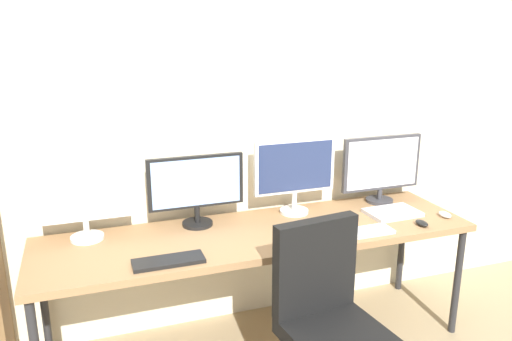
{
  "coord_description": "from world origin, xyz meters",
  "views": [
    {
      "loc": [
        -0.9,
        -1.93,
        1.88
      ],
      "look_at": [
        0.0,
        0.65,
        1.09
      ],
      "focal_mm": 35.38,
      "sensor_mm": 36.0,
      "label": 1
    }
  ],
  "objects_px": {
    "monitor_far_left": "(83,193)",
    "mouse_right_side": "(422,223)",
    "desk": "(259,239)",
    "mouse_left_side": "(445,215)",
    "monitor_center_right": "(295,171)",
    "keyboard_left": "(168,261)",
    "monitor_far_right": "(381,166)",
    "keyboard_right": "(365,232)",
    "monitor_center_left": "(196,186)",
    "laptop_closed": "(392,213)"
  },
  "relations": [
    {
      "from": "monitor_far_left",
      "to": "keyboard_right",
      "type": "xyz_separation_m",
      "value": [
        1.49,
        -0.44,
        -0.26
      ]
    },
    {
      "from": "monitor_far_right",
      "to": "keyboard_left",
      "type": "height_order",
      "value": "monitor_far_right"
    },
    {
      "from": "monitor_center_left",
      "to": "monitor_far_left",
      "type": "bearing_deg",
      "value": 180.0
    },
    {
      "from": "keyboard_right",
      "to": "mouse_left_side",
      "type": "distance_m",
      "value": 0.6
    },
    {
      "from": "monitor_far_left",
      "to": "monitor_center_left",
      "type": "distance_m",
      "value": 0.62
    },
    {
      "from": "keyboard_right",
      "to": "mouse_left_side",
      "type": "height_order",
      "value": "mouse_left_side"
    },
    {
      "from": "monitor_center_right",
      "to": "mouse_right_side",
      "type": "relative_size",
      "value": 5.49
    },
    {
      "from": "desk",
      "to": "keyboard_left",
      "type": "distance_m",
      "value": 0.61
    },
    {
      "from": "monitor_center_left",
      "to": "mouse_left_side",
      "type": "xyz_separation_m",
      "value": [
        1.47,
        -0.38,
        -0.22
      ]
    },
    {
      "from": "keyboard_left",
      "to": "mouse_left_side",
      "type": "bearing_deg",
      "value": 2.05
    },
    {
      "from": "monitor_center_right",
      "to": "mouse_right_side",
      "type": "xyz_separation_m",
      "value": [
        0.63,
        -0.45,
        -0.26
      ]
    },
    {
      "from": "monitor_center_right",
      "to": "monitor_far_right",
      "type": "distance_m",
      "value": 0.62
    },
    {
      "from": "desk",
      "to": "mouse_left_side",
      "type": "distance_m",
      "value": 1.17
    },
    {
      "from": "monitor_center_right",
      "to": "mouse_left_side",
      "type": "distance_m",
      "value": 0.96
    },
    {
      "from": "monitor_far_right",
      "to": "keyboard_right",
      "type": "bearing_deg",
      "value": -130.17
    },
    {
      "from": "desk",
      "to": "monitor_far_left",
      "type": "distance_m",
      "value": 1.01
    },
    {
      "from": "monitor_center_left",
      "to": "laptop_closed",
      "type": "xyz_separation_m",
      "value": [
        1.19,
        -0.23,
        -0.23
      ]
    },
    {
      "from": "monitor_far_left",
      "to": "monitor_center_right",
      "type": "distance_m",
      "value": 1.24
    },
    {
      "from": "monitor_center_right",
      "to": "keyboard_left",
      "type": "bearing_deg",
      "value": -153.08
    },
    {
      "from": "mouse_left_side",
      "to": "monitor_center_left",
      "type": "bearing_deg",
      "value": 165.48
    },
    {
      "from": "keyboard_right",
      "to": "mouse_right_side",
      "type": "relative_size",
      "value": 3.35
    },
    {
      "from": "desk",
      "to": "monitor_center_right",
      "type": "xyz_separation_m",
      "value": [
        0.31,
        0.21,
        0.32
      ]
    },
    {
      "from": "mouse_right_side",
      "to": "keyboard_left",
      "type": "bearing_deg",
      "value": 179.64
    },
    {
      "from": "monitor_center_left",
      "to": "monitor_far_right",
      "type": "distance_m",
      "value": 1.24
    },
    {
      "from": "mouse_left_side",
      "to": "laptop_closed",
      "type": "relative_size",
      "value": 0.3
    },
    {
      "from": "monitor_center_left",
      "to": "laptop_closed",
      "type": "height_order",
      "value": "monitor_center_left"
    },
    {
      "from": "desk",
      "to": "monitor_far_left",
      "type": "relative_size",
      "value": 5.12
    },
    {
      "from": "monitor_center_right",
      "to": "laptop_closed",
      "type": "distance_m",
      "value": 0.67
    },
    {
      "from": "desk",
      "to": "laptop_closed",
      "type": "height_order",
      "value": "laptop_closed"
    },
    {
      "from": "desk",
      "to": "monitor_far_right",
      "type": "relative_size",
      "value": 4.46
    },
    {
      "from": "keyboard_right",
      "to": "mouse_right_side",
      "type": "xyz_separation_m",
      "value": [
        0.38,
        -0.01,
        0.01
      ]
    },
    {
      "from": "monitor_far_right",
      "to": "monitor_far_left",
      "type": "bearing_deg",
      "value": -180.0
    },
    {
      "from": "monitor_far_left",
      "to": "monitor_far_right",
      "type": "height_order",
      "value": "monitor_far_left"
    },
    {
      "from": "laptop_closed",
      "to": "monitor_far_right",
      "type": "bearing_deg",
      "value": 75.2
    },
    {
      "from": "desk",
      "to": "keyboard_left",
      "type": "relative_size",
      "value": 7.05
    },
    {
      "from": "monitor_far_left",
      "to": "mouse_right_side",
      "type": "bearing_deg",
      "value": -13.58
    },
    {
      "from": "monitor_far_left",
      "to": "monitor_center_left",
      "type": "xyz_separation_m",
      "value": [
        0.62,
        -0.0,
        -0.03
      ]
    },
    {
      "from": "monitor_center_left",
      "to": "mouse_right_side",
      "type": "xyz_separation_m",
      "value": [
        1.25,
        -0.45,
        -0.22
      ]
    },
    {
      "from": "monitor_center_right",
      "to": "keyboard_right",
      "type": "distance_m",
      "value": 0.57
    },
    {
      "from": "keyboard_right",
      "to": "laptop_closed",
      "type": "bearing_deg",
      "value": 33.01
    },
    {
      "from": "keyboard_left",
      "to": "keyboard_right",
      "type": "relative_size",
      "value": 1.11
    },
    {
      "from": "monitor_far_right",
      "to": "mouse_left_side",
      "type": "xyz_separation_m",
      "value": [
        0.23,
        -0.38,
        -0.23
      ]
    },
    {
      "from": "desk",
      "to": "mouse_right_side",
      "type": "xyz_separation_m",
      "value": [
        0.94,
        -0.24,
        0.06
      ]
    },
    {
      "from": "keyboard_left",
      "to": "mouse_left_side",
      "type": "distance_m",
      "value": 1.72
    },
    {
      "from": "laptop_closed",
      "to": "monitor_far_left",
      "type": "bearing_deg",
      "value": 170.74
    },
    {
      "from": "keyboard_left",
      "to": "keyboard_right",
      "type": "bearing_deg",
      "value": 0.0
    },
    {
      "from": "monitor_center_right",
      "to": "keyboard_right",
      "type": "height_order",
      "value": "monitor_center_right"
    },
    {
      "from": "monitor_center_right",
      "to": "keyboard_left",
      "type": "distance_m",
      "value": 1.01
    },
    {
      "from": "monitor_far_right",
      "to": "monitor_center_left",
      "type": "bearing_deg",
      "value": -180.0
    },
    {
      "from": "mouse_left_side",
      "to": "laptop_closed",
      "type": "distance_m",
      "value": 0.32
    }
  ]
}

